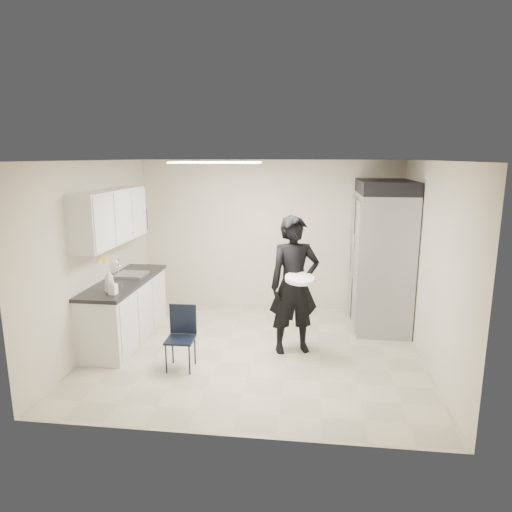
# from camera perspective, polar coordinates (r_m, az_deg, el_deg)

# --- Properties ---
(floor) EXTENTS (4.50, 4.50, 0.00)m
(floor) POSITION_cam_1_polar(r_m,az_deg,el_deg) (6.49, -0.05, -11.79)
(floor) COLOR #AEA489
(floor) RESTS_ON ground
(ceiling) EXTENTS (4.50, 4.50, 0.00)m
(ceiling) POSITION_cam_1_polar(r_m,az_deg,el_deg) (5.92, -0.05, 11.85)
(ceiling) COLOR white
(ceiling) RESTS_ON back_wall
(back_wall) EXTENTS (4.50, 0.00, 4.50)m
(back_wall) POSITION_cam_1_polar(r_m,az_deg,el_deg) (8.02, 1.71, 2.63)
(back_wall) COLOR beige
(back_wall) RESTS_ON floor
(left_wall) EXTENTS (0.00, 4.00, 4.00)m
(left_wall) POSITION_cam_1_polar(r_m,az_deg,el_deg) (6.72, -19.44, 0.03)
(left_wall) COLOR beige
(left_wall) RESTS_ON floor
(right_wall) EXTENTS (0.00, 4.00, 4.00)m
(right_wall) POSITION_cam_1_polar(r_m,az_deg,el_deg) (6.22, 21.00, -1.04)
(right_wall) COLOR beige
(right_wall) RESTS_ON floor
(ceiling_panel) EXTENTS (1.20, 0.60, 0.02)m
(ceiling_panel) POSITION_cam_1_polar(r_m,az_deg,el_deg) (6.41, -5.04, 11.57)
(ceiling_panel) COLOR white
(ceiling_panel) RESTS_ON ceiling
(lower_counter) EXTENTS (0.60, 1.90, 0.86)m
(lower_counter) POSITION_cam_1_polar(r_m,az_deg,el_deg) (7.00, -16.00, -6.66)
(lower_counter) COLOR silver
(lower_counter) RESTS_ON floor
(countertop) EXTENTS (0.64, 1.95, 0.05)m
(countertop) POSITION_cam_1_polar(r_m,az_deg,el_deg) (6.87, -16.22, -3.06)
(countertop) COLOR black
(countertop) RESTS_ON lower_counter
(sink) EXTENTS (0.42, 0.40, 0.14)m
(sink) POSITION_cam_1_polar(r_m,az_deg,el_deg) (7.09, -15.28, -2.66)
(sink) COLOR gray
(sink) RESTS_ON countertop
(faucet) EXTENTS (0.02, 0.02, 0.24)m
(faucet) POSITION_cam_1_polar(r_m,az_deg,el_deg) (7.13, -16.83, -1.43)
(faucet) COLOR silver
(faucet) RESTS_ON countertop
(upper_cabinets) EXTENTS (0.35, 1.80, 0.75)m
(upper_cabinets) POSITION_cam_1_polar(r_m,az_deg,el_deg) (6.74, -17.68, 4.72)
(upper_cabinets) COLOR silver
(upper_cabinets) RESTS_ON left_wall
(towel_dispenser) EXTENTS (0.22, 0.30, 0.35)m
(towel_dispenser) POSITION_cam_1_polar(r_m,az_deg,el_deg) (7.84, -14.55, 4.38)
(towel_dispenser) COLOR black
(towel_dispenser) RESTS_ON left_wall
(notice_sticker_left) EXTENTS (0.00, 0.12, 0.07)m
(notice_sticker_left) POSITION_cam_1_polar(r_m,az_deg,el_deg) (6.82, -18.98, -0.45)
(notice_sticker_left) COLOR yellow
(notice_sticker_left) RESTS_ON left_wall
(notice_sticker_right) EXTENTS (0.00, 0.12, 0.07)m
(notice_sticker_right) POSITION_cam_1_polar(r_m,az_deg,el_deg) (7.01, -18.26, -0.41)
(notice_sticker_right) COLOR yellow
(notice_sticker_right) RESTS_ON left_wall
(commercial_fridge) EXTENTS (0.80, 1.35, 2.10)m
(commercial_fridge) POSITION_cam_1_polar(r_m,az_deg,el_deg) (7.41, 15.40, -0.60)
(commercial_fridge) COLOR gray
(commercial_fridge) RESTS_ON floor
(fridge_compressor) EXTENTS (0.80, 1.35, 0.20)m
(fridge_compressor) POSITION_cam_1_polar(r_m,az_deg,el_deg) (7.25, 15.92, 8.30)
(fridge_compressor) COLOR black
(fridge_compressor) RESTS_ON commercial_fridge
(folding_chair) EXTENTS (0.36, 0.36, 0.78)m
(folding_chair) POSITION_cam_1_polar(r_m,az_deg,el_deg) (5.92, -9.45, -10.28)
(folding_chair) COLOR black
(folding_chair) RESTS_ON floor
(man_tuxedo) EXTENTS (0.80, 0.66, 1.89)m
(man_tuxedo) POSITION_cam_1_polar(r_m,az_deg,el_deg) (6.20, 4.79, -3.66)
(man_tuxedo) COLOR black
(man_tuxedo) RESTS_ON floor
(bucket_lid) EXTENTS (0.48, 0.48, 0.05)m
(bucket_lid) POSITION_cam_1_polar(r_m,az_deg,el_deg) (5.93, 5.49, -2.85)
(bucket_lid) COLOR white
(bucket_lid) RESTS_ON man_tuxedo
(soap_bottle_a) EXTENTS (0.15, 0.15, 0.32)m
(soap_bottle_a) POSITION_cam_1_polar(r_m,az_deg,el_deg) (6.24, -17.88, -2.95)
(soap_bottle_a) COLOR white
(soap_bottle_a) RESTS_ON countertop
(soap_bottle_b) EXTENTS (0.10, 0.10, 0.21)m
(soap_bottle_b) POSITION_cam_1_polar(r_m,az_deg,el_deg) (6.16, -17.46, -3.66)
(soap_bottle_b) COLOR silver
(soap_bottle_b) RESTS_ON countertop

